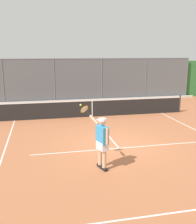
% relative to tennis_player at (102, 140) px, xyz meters
% --- Properties ---
extents(ground_plane, '(60.00, 60.00, 0.00)m').
position_rel_tennis_player_xyz_m(ground_plane, '(-1.06, -2.05, -0.96)').
color(ground_plane, '#A8603D').
extents(court_line_markings, '(8.58, 9.65, 0.01)m').
position_rel_tennis_player_xyz_m(court_line_markings, '(-1.06, -1.29, -0.96)').
color(court_line_markings, white).
rests_on(court_line_markings, ground).
extents(fence_backdrop, '(20.77, 1.37, 3.18)m').
position_rel_tennis_player_xyz_m(fence_backdrop, '(-1.06, -12.69, 0.49)').
color(fence_backdrop, '#565B60').
rests_on(fence_backdrop, ground).
extents(tennis_net, '(11.03, 0.09, 1.07)m').
position_rel_tennis_player_xyz_m(tennis_net, '(-1.06, -6.92, -0.47)').
color(tennis_net, '#2D2D2D').
rests_on(tennis_net, ground).
extents(tennis_player, '(0.76, 1.25, 1.94)m').
position_rel_tennis_player_xyz_m(tennis_player, '(0.00, 0.00, 0.00)').
color(tennis_player, black).
rests_on(tennis_player, ground).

